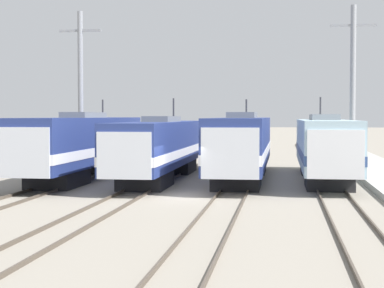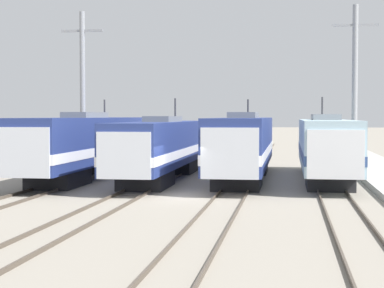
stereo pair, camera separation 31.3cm
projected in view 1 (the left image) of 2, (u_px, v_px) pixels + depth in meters
The scene contains 11 objects.
ground_plane at pixel (180, 197), 31.73m from camera, with size 400.00×400.00×0.00m, color gray.
rail_pair_far_left at pixel (34, 193), 32.78m from camera, with size 1.50×120.00×0.15m.
rail_pair_center_left at pixel (130, 194), 32.08m from camera, with size 1.51×120.00×0.15m.
rail_pair_center_right at pixel (231, 196), 31.37m from camera, with size 1.51×120.00×0.15m.
rail_pair_far_right at pixel (336, 198), 30.66m from camera, with size 1.50×120.00×0.15m.
locomotive_far_left at pixel (82, 145), 40.50m from camera, with size 3.00×19.60×5.15m.
locomotive_center_left at pixel (161, 147), 39.91m from camera, with size 2.96×19.64×5.23m.
locomotive_center_right at pixel (242, 145), 39.66m from camera, with size 3.09×19.19×5.15m.
locomotive_far_right at pixel (324, 147), 39.26m from camera, with size 3.00×18.22×5.29m.
catenary_tower_left at pixel (81, 89), 46.60m from camera, with size 3.12×0.39×11.57m.
catenary_tower_right at pixel (353, 87), 43.88m from camera, with size 3.12×0.39×11.57m.
Camera 1 is at (5.03, -31.18, 3.99)m, focal length 60.00 mm.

